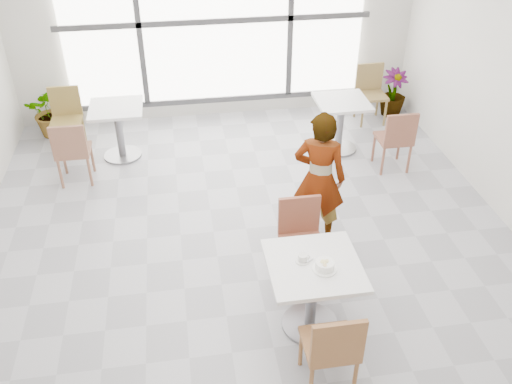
{
  "coord_description": "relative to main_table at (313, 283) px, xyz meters",
  "views": [
    {
      "loc": [
        -0.67,
        -4.55,
        3.9
      ],
      "look_at": [
        0.0,
        -0.3,
        1.0
      ],
      "focal_mm": 38.75,
      "sensor_mm": 36.0,
      "label": 1
    }
  ],
  "objects": [
    {
      "name": "bg_chair_left_far",
      "position": [
        -2.58,
        3.87,
        -0.02
      ],
      "size": [
        0.42,
        0.42,
        0.87
      ],
      "color": "olive",
      "rests_on": "ground"
    },
    {
      "name": "oatmeal_bowl",
      "position": [
        0.07,
        -0.08,
        0.27
      ],
      "size": [
        0.21,
        0.21,
        0.09
      ],
      "color": "white",
      "rests_on": "main_table"
    },
    {
      "name": "bg_table_left",
      "position": [
        -1.85,
        3.46,
        -0.04
      ],
      "size": [
        0.7,
        0.7,
        0.75
      ],
      "color": "silver",
      "rests_on": "ground"
    },
    {
      "name": "bg_chair_left_near",
      "position": [
        -2.38,
        2.84,
        -0.02
      ],
      "size": [
        0.42,
        0.42,
        0.87
      ],
      "rotation": [
        0.0,
        0.0,
        3.14
      ],
      "color": "#8C5C46",
      "rests_on": "ground"
    },
    {
      "name": "main_table",
      "position": [
        0.0,
        0.0,
        0.0
      ],
      "size": [
        0.8,
        0.8,
        0.75
      ],
      "color": "silver",
      "rests_on": "ground"
    },
    {
      "name": "wall_back",
      "position": [
        -0.38,
        4.6,
        0.98
      ],
      "size": [
        6.0,
        0.0,
        6.0
      ],
      "primitive_type": "plane",
      "rotation": [
        1.57,
        0.0,
        0.0
      ],
      "color": "silver",
      "rests_on": "ground"
    },
    {
      "name": "chair_far",
      "position": [
        0.06,
        0.73,
        -0.02
      ],
      "size": [
        0.42,
        0.42,
        0.87
      ],
      "color": "brown",
      "rests_on": "ground"
    },
    {
      "name": "floor",
      "position": [
        -0.38,
        1.1,
        -0.52
      ],
      "size": [
        7.0,
        7.0,
        0.0
      ],
      "primitive_type": "plane",
      "color": "#9E9EA5",
      "rests_on": "ground"
    },
    {
      "name": "bg_chair_right_near",
      "position": [
        1.73,
        2.51,
        -0.02
      ],
      "size": [
        0.42,
        0.42,
        0.87
      ],
      "rotation": [
        0.0,
        0.0,
        3.14
      ],
      "color": "brown",
      "rests_on": "ground"
    },
    {
      "name": "chair_near",
      "position": [
        -0.01,
        -0.69,
        -0.02
      ],
      "size": [
        0.42,
        0.42,
        0.87
      ],
      "rotation": [
        0.0,
        0.0,
        3.14
      ],
      "color": "brown",
      "rests_on": "ground"
    },
    {
      "name": "plant_right",
      "position": [
        2.32,
        4.14,
        -0.15
      ],
      "size": [
        0.43,
        0.43,
        0.74
      ],
      "primitive_type": "imported",
      "rotation": [
        0.0,
        0.0,
        0.05
      ],
      "color": "#387233",
      "rests_on": "ground"
    },
    {
      "name": "bg_chair_right_far",
      "position": [
        1.9,
        4.04,
        -0.02
      ],
      "size": [
        0.42,
        0.42,
        0.87
      ],
      "color": "olive",
      "rests_on": "ground"
    },
    {
      "name": "plant_left",
      "position": [
        -2.85,
        4.27,
        -0.14
      ],
      "size": [
        0.76,
        0.68,
        0.77
      ],
      "primitive_type": "imported",
      "rotation": [
        0.0,
        0.0,
        0.13
      ],
      "color": "#557C37",
      "rests_on": "ground"
    },
    {
      "name": "bg_table_right",
      "position": [
        1.18,
        3.18,
        -0.04
      ],
      "size": [
        0.7,
        0.7,
        0.75
      ],
      "color": "silver",
      "rests_on": "ground"
    },
    {
      "name": "window",
      "position": [
        -0.38,
        4.54,
        0.98
      ],
      "size": [
        4.6,
        0.07,
        2.52
      ],
      "color": "white",
      "rests_on": "ground"
    },
    {
      "name": "coffee_cup",
      "position": [
        -0.09,
        0.05,
        0.26
      ],
      "size": [
        0.16,
        0.13,
        0.07
      ],
      "color": "silver",
      "rests_on": "main_table"
    },
    {
      "name": "person",
      "position": [
        0.38,
        1.3,
        0.24
      ],
      "size": [
        0.66,
        0.55,
        1.53
      ],
      "primitive_type": "imported",
      "rotation": [
        0.0,
        0.0,
        2.74
      ],
      "color": "black",
      "rests_on": "ground"
    }
  ]
}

